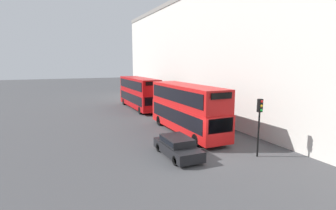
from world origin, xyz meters
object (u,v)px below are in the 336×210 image
(car_dark_sedan, at_px, (177,146))
(traffic_light, at_px, (260,116))
(bus_leading, at_px, (186,107))
(bus_second_in_queue, at_px, (139,92))

(car_dark_sedan, height_order, traffic_light, traffic_light)
(car_dark_sedan, distance_m, traffic_light, 5.99)
(bus_leading, xyz_separation_m, bus_second_in_queue, (0.00, 14.37, -0.06))
(bus_second_in_queue, xyz_separation_m, car_dark_sedan, (-3.40, -19.50, -1.68))
(bus_second_in_queue, xyz_separation_m, traffic_light, (1.66, -21.86, 0.51))
(bus_second_in_queue, relative_size, traffic_light, 2.80)
(car_dark_sedan, bearing_deg, bus_leading, 56.47)
(traffic_light, bearing_deg, bus_leading, 102.46)
(bus_leading, distance_m, car_dark_sedan, 6.40)
(traffic_light, bearing_deg, car_dark_sedan, 155.00)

